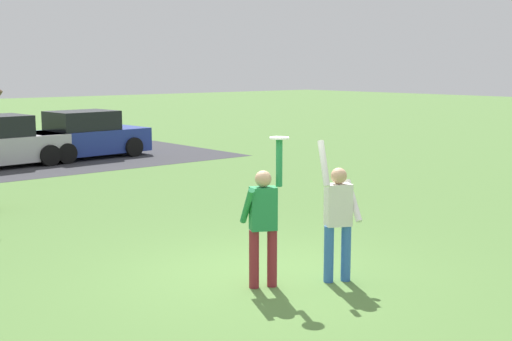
% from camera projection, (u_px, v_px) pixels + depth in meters
% --- Properties ---
extents(ground_plane, '(120.00, 120.00, 0.00)m').
position_uv_depth(ground_plane, '(261.00, 277.00, 10.02)').
color(ground_plane, '#567F3D').
extents(person_catcher, '(0.58, 0.51, 2.08)m').
position_uv_depth(person_catcher, '(263.00, 218.00, 9.40)').
color(person_catcher, maroon).
rests_on(person_catcher, ground_plane).
extents(person_defender, '(0.64, 0.60, 2.04)m').
position_uv_depth(person_defender, '(338.00, 214.00, 9.66)').
color(person_defender, '#3366B7').
rests_on(person_defender, ground_plane).
extents(frisbee_disc, '(0.27, 0.27, 0.02)m').
position_uv_depth(frisbee_disc, '(279.00, 138.00, 9.29)').
color(frisbee_disc, white).
rests_on(frisbee_disc, person_catcher).
extents(parked_car_blue, '(4.21, 2.26, 1.59)m').
position_uv_depth(parked_car_blue, '(86.00, 136.00, 23.12)').
color(parked_car_blue, '#233893').
rests_on(parked_car_blue, ground_plane).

